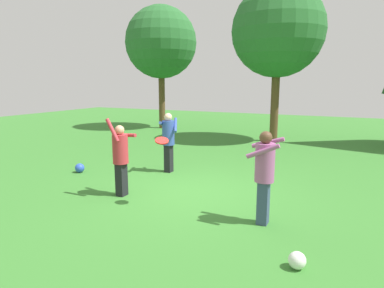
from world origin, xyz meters
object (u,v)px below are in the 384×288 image
at_px(person_bystander, 168,137).
at_px(ball_blue, 80,168).
at_px(person_catcher, 265,170).
at_px(frisbee, 162,141).
at_px(ball_white, 297,260).
at_px(tree_far_left, 161,43).
at_px(person_thrower, 120,154).
at_px(tree_center, 278,31).

xyz_separation_m(person_bystander, ball_blue, (-2.22, -1.13, -0.85)).
xyz_separation_m(person_catcher, ball_blue, (-5.46, 1.21, -0.86)).
height_order(person_bystander, frisbee, person_bystander).
xyz_separation_m(frisbee, ball_white, (2.82, -1.22, -1.24)).
bearing_deg(frisbee, person_catcher, 1.20).
relative_size(person_bystander, frisbee, 4.43).
bearing_deg(ball_white, frisbee, 156.53).
xyz_separation_m(person_bystander, tree_far_left, (-4.86, 7.92, 3.57)).
bearing_deg(ball_blue, person_bystander, 27.04).
distance_m(person_catcher, tree_far_left, 13.56).
relative_size(ball_white, tree_far_left, 0.04).
relative_size(person_thrower, person_bystander, 1.05).
bearing_deg(ball_white, person_catcher, 121.61).
xyz_separation_m(frisbee, tree_center, (0.39, 8.71, 3.18)).
bearing_deg(tree_center, frisbee, -92.54).
bearing_deg(person_catcher, ball_white, 120.41).
distance_m(frisbee, tree_far_left, 12.38).
xyz_separation_m(ball_blue, tree_center, (3.81, 7.45, 4.41)).
xyz_separation_m(person_bystander, tree_center, (1.59, 6.32, 3.55)).
relative_size(person_thrower, ball_white, 7.26).
height_order(person_catcher, ball_white, person_catcher).
height_order(frisbee, tree_center, tree_center).
xyz_separation_m(person_thrower, person_bystander, (-0.04, 2.20, 0.05)).
xyz_separation_m(person_thrower, tree_center, (1.56, 8.51, 3.60)).
bearing_deg(tree_center, person_bystander, -104.15).
relative_size(person_bystander, ball_blue, 6.44).
bearing_deg(person_thrower, ball_white, -10.19).
bearing_deg(ball_white, tree_far_left, 127.60).
height_order(person_thrower, ball_blue, person_thrower).
distance_m(person_thrower, person_catcher, 3.21).
bearing_deg(person_catcher, tree_center, -80.42).
distance_m(person_bystander, ball_blue, 2.64).
bearing_deg(tree_center, ball_white, -76.26).
bearing_deg(tree_far_left, tree_center, -13.96).
bearing_deg(frisbee, tree_center, 87.46).
height_order(person_catcher, tree_center, tree_center).
height_order(person_thrower, frisbee, person_thrower).
bearing_deg(person_thrower, person_bystander, 100.32).
xyz_separation_m(frisbee, tree_far_left, (-6.07, 10.31, 3.20)).
bearing_deg(tree_center, ball_blue, -117.10).
bearing_deg(person_thrower, tree_far_left, 125.19).
distance_m(ball_white, ball_blue, 6.72).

